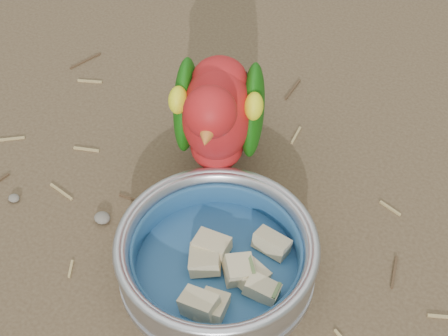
% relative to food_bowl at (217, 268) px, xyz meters
% --- Properties ---
extents(ground, '(60.00, 60.00, 0.00)m').
position_rel_food_bowl_xyz_m(ground, '(0.02, -0.08, -0.01)').
color(ground, brown).
extents(food_bowl, '(0.23, 0.23, 0.02)m').
position_rel_food_bowl_xyz_m(food_bowl, '(0.00, 0.00, 0.00)').
color(food_bowl, '#B2B2BA').
rests_on(food_bowl, ground).
extents(bowl_wall, '(0.23, 0.23, 0.04)m').
position_rel_food_bowl_xyz_m(bowl_wall, '(0.00, 0.00, 0.03)').
color(bowl_wall, '#B2B2BA').
rests_on(bowl_wall, food_bowl).
extents(fruit_wedges, '(0.14, 0.14, 0.03)m').
position_rel_food_bowl_xyz_m(fruit_wedges, '(-0.00, 0.00, 0.02)').
color(fruit_wedges, '#C5B288').
rests_on(fruit_wedges, food_bowl).
extents(lory_parrot, '(0.18, 0.26, 0.19)m').
position_rel_food_bowl_xyz_m(lory_parrot, '(-0.06, 0.14, 0.09)').
color(lory_parrot, '#AE1619').
rests_on(lory_parrot, ground).
extents(ground_debris, '(0.90, 0.80, 0.01)m').
position_rel_food_bowl_xyz_m(ground_debris, '(0.05, 0.01, -0.01)').
color(ground_debris, tan).
rests_on(ground_debris, ground).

